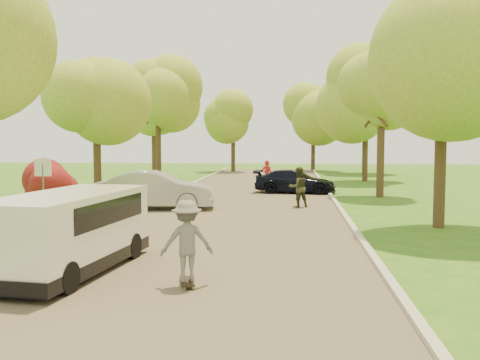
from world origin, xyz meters
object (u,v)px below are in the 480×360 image
at_px(person_olive, 298,187).
at_px(minivan, 69,231).
at_px(silver_sedan, 156,190).
at_px(person_striped, 267,175).
at_px(dark_sedan, 295,181).
at_px(street_sign, 43,178).
at_px(skateboarder, 187,241).
at_px(longboard, 187,282).

bearing_deg(person_olive, minivan, 42.52).
distance_m(silver_sedan, person_striped, 9.98).
height_order(minivan, dark_sedan, minivan).
distance_m(minivan, person_olive, 12.32).
relative_size(silver_sedan, person_olive, 2.80).
xyz_separation_m(street_sign, person_olive, (8.21, 5.63, -0.73)).
xyz_separation_m(silver_sedan, person_olive, (5.71, 1.09, 0.06)).
distance_m(person_striped, person_olive, 8.21).
distance_m(skateboarder, person_olive, 12.33).
bearing_deg(person_striped, silver_sedan, 81.16).
xyz_separation_m(street_sign, dark_sedan, (8.10, 11.54, -0.95)).
bearing_deg(minivan, dark_sedan, 80.65).
bearing_deg(silver_sedan, person_striped, -29.54).
relative_size(silver_sedan, dark_sedan, 1.11).
bearing_deg(dark_sedan, longboard, 179.02).
xyz_separation_m(dark_sedan, person_olive, (0.11, -5.91, 0.22)).
relative_size(minivan, longboard, 5.68).
height_order(silver_sedan, person_olive, person_olive).
relative_size(silver_sedan, person_striped, 2.85).
xyz_separation_m(minivan, dark_sedan, (4.80, 17.22, -0.27)).
bearing_deg(dark_sedan, silver_sedan, 147.11).
distance_m(skateboarder, person_striped, 20.17).
xyz_separation_m(minivan, silver_sedan, (-0.80, 10.21, -0.12)).
xyz_separation_m(person_striped, person_olive, (1.68, -8.04, 0.02)).
bearing_deg(longboard, skateboarder, 180.00).
xyz_separation_m(street_sign, silver_sedan, (2.50, 4.54, -0.79)).
height_order(silver_sedan, person_striped, person_striped).
xyz_separation_m(street_sign, skateboarder, (5.97, -6.49, -0.69)).
height_order(silver_sedan, longboard, silver_sedan).
xyz_separation_m(minivan, longboard, (2.67, -0.82, -0.80)).
height_order(minivan, longboard, minivan).
xyz_separation_m(minivan, skateboarder, (2.67, -0.82, -0.01)).
relative_size(person_striped, person_olive, 0.98).
bearing_deg(skateboarder, street_sign, -64.65).
bearing_deg(street_sign, dark_sedan, 54.94).
bearing_deg(dark_sedan, skateboarder, 179.02).
bearing_deg(skateboarder, dark_sedan, -113.97).
distance_m(silver_sedan, skateboarder, 11.57).
bearing_deg(longboard, dark_sedan, -113.97).
relative_size(skateboarder, person_striped, 0.95).
height_order(street_sign, person_striped, street_sign).
xyz_separation_m(dark_sedan, person_striped, (-1.57, 2.13, 0.21)).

